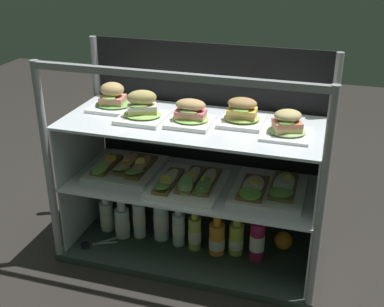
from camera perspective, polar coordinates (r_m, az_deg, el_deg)
ground_plane at (r=2.35m, az=0.00°, el=-11.35°), size 6.00×6.00×0.02m
case_base_deck at (r=2.33m, az=0.00°, el=-10.80°), size 1.13×0.51×0.03m
case_frame at (r=2.21m, az=1.05°, el=1.36°), size 1.13×0.51×0.91m
riser_lower_tier at (r=2.23m, az=0.00°, el=-7.19°), size 1.07×0.44×0.31m
shelf_lower_glass at (r=2.15m, az=0.00°, el=-3.54°), size 1.09×0.46×0.01m
riser_upper_tier at (r=2.09m, az=0.00°, el=-0.14°), size 1.07×0.44×0.27m
shelf_upper_glass at (r=2.04m, az=0.00°, el=3.46°), size 1.09×0.46×0.01m
plated_roll_sandwich_far_left at (r=2.21m, az=-9.11°, el=6.20°), size 0.19×0.19×0.12m
plated_roll_sandwich_left_of_center at (r=2.06m, az=-5.77°, el=5.05°), size 0.19×0.19×0.13m
plated_roll_sandwich_mid_left at (r=2.00m, az=-0.29°, el=4.46°), size 0.18×0.18×0.11m
plated_roll_sandwich_right_of_center at (r=2.01m, az=5.77°, el=4.54°), size 0.18×0.18×0.11m
plated_roll_sandwich_near_left_corner at (r=1.92m, az=10.90°, el=3.11°), size 0.18×0.18×0.11m
open_sandwich_tray_far_left at (r=2.27m, az=-7.65°, el=-1.49°), size 0.30×0.33×0.06m
open_sandwich_tray_far_right at (r=2.11m, az=-0.45°, el=-3.39°), size 0.30×0.33×0.06m
open_sandwich_tray_mid_left at (r=2.09m, az=8.88°, el=-4.02°), size 0.30×0.33×0.06m
juice_bottle_back_left at (r=2.43m, az=-9.79°, el=-7.03°), size 0.07×0.07×0.20m
juice_bottle_near_post at (r=2.36m, az=-8.05°, el=-7.80°), size 0.07×0.07×0.20m
juice_bottle_tucked_behind at (r=2.34m, az=-6.12°, el=-7.46°), size 0.06×0.06×0.22m
juice_bottle_front_right_end at (r=2.31m, az=-3.57°, el=-7.54°), size 0.07×0.07×0.24m
juice_bottle_front_left_end at (r=2.28m, az=-1.55°, el=-8.51°), size 0.06×0.06×0.21m
juice_bottle_front_middle at (r=2.25m, az=0.32°, el=-9.08°), size 0.06×0.06×0.21m
juice_bottle_back_right at (r=2.23m, az=2.89°, el=-9.74°), size 0.07×0.07×0.20m
juice_bottle_back_center at (r=2.24m, az=5.15°, el=-9.64°), size 0.07×0.07×0.20m
juice_bottle_front_fourth at (r=2.19m, az=7.54°, el=-9.83°), size 0.07×0.07×0.25m
orange_fruit_beside_bottles at (r=2.31m, az=10.48°, el=-9.85°), size 0.08×0.08×0.08m
kitchen_scissors at (r=2.36m, az=-11.70°, el=-10.25°), size 0.16×0.14×0.01m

